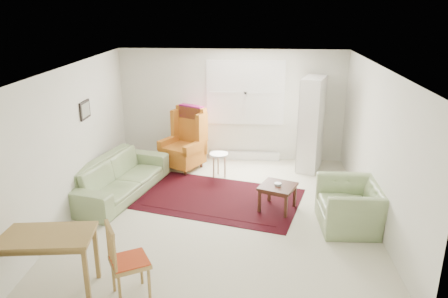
# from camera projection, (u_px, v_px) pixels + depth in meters

# --- Properties ---
(room) EXTENTS (5.04, 5.54, 2.51)m
(room) POSITION_uv_depth(u_px,v_px,m) (225.00, 139.00, 7.38)
(room) COLOR beige
(room) RESTS_ON ground
(rug) EXTENTS (3.26, 2.53, 0.03)m
(rug) POSITION_uv_depth(u_px,v_px,m) (219.00, 198.00, 8.07)
(rug) COLOR black
(rug) RESTS_ON ground
(sofa) EXTENTS (1.49, 2.54, 0.96)m
(sofa) POSITION_uv_depth(u_px,v_px,m) (119.00, 170.00, 8.13)
(sofa) COLOR #849966
(sofa) RESTS_ON ground
(armchair) EXTENTS (1.03, 1.16, 0.88)m
(armchair) POSITION_uv_depth(u_px,v_px,m) (352.00, 202.00, 6.96)
(armchair) COLOR #849966
(armchair) RESTS_ON ground
(wingback_chair) EXTENTS (1.08, 1.09, 1.35)m
(wingback_chair) POSITION_uv_depth(u_px,v_px,m) (182.00, 139.00, 9.34)
(wingback_chair) COLOR #BB691C
(wingback_chair) RESTS_ON ground
(coffee_table) EXTENTS (0.74, 0.74, 0.47)m
(coffee_table) POSITION_uv_depth(u_px,v_px,m) (277.00, 197.00, 7.59)
(coffee_table) COLOR #3F1E13
(coffee_table) RESTS_ON ground
(stool) EXTENTS (0.49, 0.49, 0.51)m
(stool) POSITION_uv_depth(u_px,v_px,m) (219.00, 165.00, 9.03)
(stool) COLOR white
(stool) RESTS_ON ground
(cabinet) EXTENTS (0.65, 0.89, 2.00)m
(cabinet) POSITION_uv_depth(u_px,v_px,m) (312.00, 124.00, 9.22)
(cabinet) COLOR white
(cabinet) RESTS_ON ground
(desk) EXTENTS (1.34, 0.79, 0.81)m
(desk) POSITION_uv_depth(u_px,v_px,m) (43.00, 264.00, 5.37)
(desk) COLOR olive
(desk) RESTS_ON ground
(desk_chair) EXTENTS (0.60, 0.60, 1.01)m
(desk_chair) POSITION_uv_depth(u_px,v_px,m) (129.00, 260.00, 5.27)
(desk_chair) COLOR olive
(desk_chair) RESTS_ON ground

